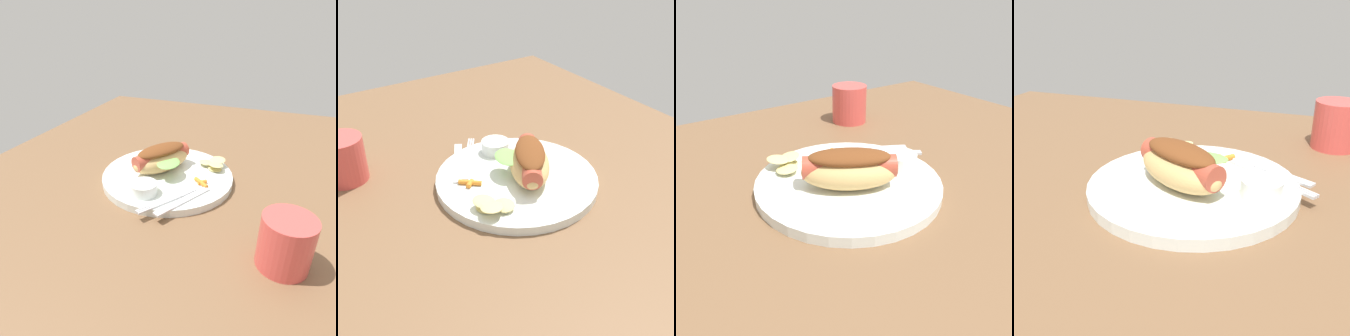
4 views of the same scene
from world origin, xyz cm
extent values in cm
cube|color=brown|center=(0.00, 0.00, -0.90)|extent=(120.00, 90.00, 1.80)
cylinder|color=white|center=(1.99, 0.72, 0.80)|extent=(28.34, 28.34, 1.60)
ellipsoid|color=tan|center=(0.84, -1.15, 4.03)|extent=(15.49, 13.12, 4.86)
cylinder|color=#B24733|center=(0.84, -1.15, 4.88)|extent=(13.20, 9.91, 3.36)
ellipsoid|color=brown|center=(0.84, -1.15, 6.40)|extent=(12.81, 10.57, 2.05)
ellipsoid|color=#7FC65B|center=(3.56, 1.53, 5.01)|extent=(6.69, 5.43, 0.92)
cylinder|color=white|center=(11.37, -0.68, 2.76)|extent=(5.28, 5.28, 2.32)
cube|color=silver|center=(10.42, 5.86, 1.80)|extent=(10.32, 7.36, 0.40)
cube|color=silver|center=(16.34, 1.43, 1.80)|extent=(2.84, 2.01, 0.40)
cube|color=silver|center=(16.59, 1.80, 1.80)|extent=(2.84, 2.01, 0.40)
cube|color=silver|center=(16.84, 2.18, 1.80)|extent=(2.84, 2.01, 0.40)
cube|color=silver|center=(11.41, 7.36, 1.78)|extent=(12.56, 7.55, 0.36)
ellipsoid|color=#D7CA7F|center=(-3.30, 10.10, 1.85)|extent=(4.46, 4.48, 0.50)
ellipsoid|color=#D7CA7F|center=(-4.79, 7.76, 2.36)|extent=(3.59, 3.54, 0.94)
ellipsoid|color=#D7CA7F|center=(-3.03, 10.30, 3.01)|extent=(4.96, 4.84, 1.15)
ellipsoid|color=#D7CA7F|center=(-5.14, 10.18, 3.17)|extent=(4.86, 4.91, 0.99)
cylinder|color=orange|center=(4.11, 8.88, 2.03)|extent=(3.20, 3.58, 0.85)
cylinder|color=orange|center=(3.83, 9.04, 2.02)|extent=(1.86, 1.97, 0.84)
cylinder|color=#D84C47|center=(19.89, 25.42, 4.14)|extent=(7.69, 7.69, 8.27)
camera|label=1|loc=(57.25, 21.51, 33.61)|focal=32.66mm
camera|label=2|loc=(-50.58, 37.15, 43.18)|focal=46.48mm
camera|label=3|loc=(-25.43, -37.49, 27.96)|focal=37.64mm
camera|label=4|loc=(16.82, -46.31, 24.87)|focal=43.12mm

